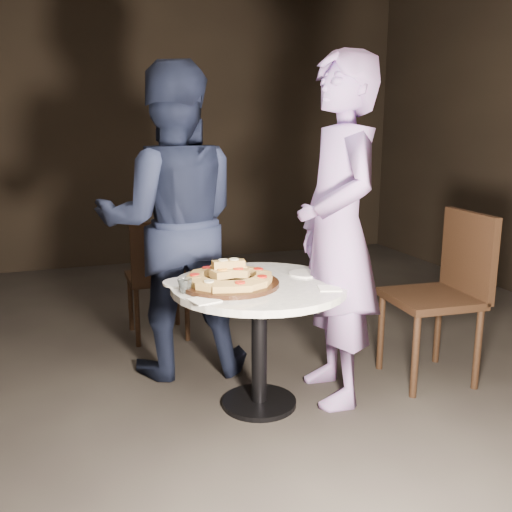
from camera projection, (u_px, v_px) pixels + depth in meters
The scene contains 13 objects.
floor at pixel (237, 407), 3.03m from camera, with size 7.00×7.00×0.00m, color black.
table at pixel (259, 306), 2.93m from camera, with size 1.14×1.14×0.68m.
serving_board at pixel (229, 284), 2.85m from camera, with size 0.50×0.50×0.02m, color black.
focaccia_pile at pixel (230, 275), 2.84m from camera, with size 0.45×0.44×0.12m.
plate_left at pixel (181, 283), 2.89m from camera, with size 0.19×0.19×0.01m, color white.
plate_right at pixel (305, 274), 3.07m from camera, with size 0.18×0.18×0.01m, color white.
water_glass at pixel (185, 286), 2.73m from camera, with size 0.07×0.07×0.07m, color silver.
napkin_near at pixel (204, 300), 2.61m from camera, with size 0.12×0.12×0.01m, color white.
napkin_far at pixel (330, 288), 2.80m from camera, with size 0.11×0.11×0.01m, color white.
chair_far at pixel (159, 271), 3.88m from camera, with size 0.40×0.42×0.85m.
chair_right at pixel (447, 284), 3.28m from camera, with size 0.51×0.49×0.98m.
diner_navy at pixel (172, 223), 3.32m from camera, with size 0.88×0.69×1.81m, color black.
diner_teal at pixel (338, 232), 2.98m from camera, with size 0.67×0.44×1.83m, color #7C63A1.
Camera 1 is at (-0.84, -2.65, 1.46)m, focal length 40.00 mm.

